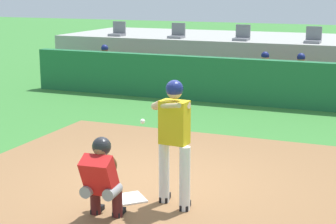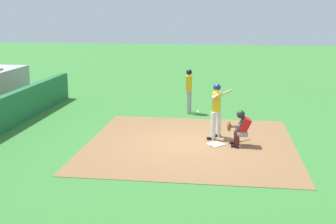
{
  "view_description": "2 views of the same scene",
  "coord_description": "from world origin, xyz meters",
  "px_view_note": "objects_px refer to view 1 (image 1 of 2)",
  "views": [
    {
      "loc": [
        3.43,
        -7.64,
        3.02
      ],
      "look_at": [
        0.0,
        0.7,
        1.0
      ],
      "focal_mm": 59.77,
      "sensor_mm": 36.0,
      "label": 1
    },
    {
      "loc": [
        -12.92,
        -1.03,
        4.07
      ],
      "look_at": [
        0.0,
        0.7,
        1.0
      ],
      "focal_mm": 46.38,
      "sensor_mm": 36.0,
      "label": 2
    }
  ],
  "objects_px": {
    "home_plate": "(129,198)",
    "stadium_seat_3": "(313,38)",
    "stadium_seat_2": "(242,36)",
    "catcher_crouched": "(102,175)",
    "dugout_player_2": "(299,77)",
    "stadium_seat_0": "(118,32)",
    "batter_at_plate": "(174,135)",
    "stadium_seat_1": "(177,34)",
    "dugout_player_1": "(263,75)",
    "dugout_player_0": "(103,65)"
  },
  "relations": [
    {
      "from": "catcher_crouched",
      "to": "stadium_seat_2",
      "type": "relative_size",
      "value": 3.47
    },
    {
      "from": "batter_at_plate",
      "to": "stadium_seat_0",
      "type": "bearing_deg",
      "value": 121.03
    },
    {
      "from": "batter_at_plate",
      "to": "dugout_player_0",
      "type": "bearing_deg",
      "value": 124.51
    },
    {
      "from": "stadium_seat_1",
      "to": "batter_at_plate",
      "type": "bearing_deg",
      "value": -68.78
    },
    {
      "from": "home_plate",
      "to": "stadium_seat_3",
      "type": "relative_size",
      "value": 0.92
    },
    {
      "from": "catcher_crouched",
      "to": "dugout_player_2",
      "type": "height_order",
      "value": "dugout_player_2"
    },
    {
      "from": "stadium_seat_2",
      "to": "stadium_seat_3",
      "type": "height_order",
      "value": "same"
    },
    {
      "from": "home_plate",
      "to": "stadium_seat_0",
      "type": "bearing_deg",
      "value": 118.02
    },
    {
      "from": "home_plate",
      "to": "stadium_seat_0",
      "type": "height_order",
      "value": "stadium_seat_0"
    },
    {
      "from": "batter_at_plate",
      "to": "catcher_crouched",
      "type": "relative_size",
      "value": 1.08
    },
    {
      "from": "dugout_player_1",
      "to": "stadium_seat_2",
      "type": "bearing_deg",
      "value": 119.97
    },
    {
      "from": "stadium_seat_0",
      "to": "stadium_seat_3",
      "type": "distance_m",
      "value": 6.5
    },
    {
      "from": "stadium_seat_3",
      "to": "dugout_player_1",
      "type": "bearing_deg",
      "value": -116.03
    },
    {
      "from": "batter_at_plate",
      "to": "dugout_player_1",
      "type": "height_order",
      "value": "batter_at_plate"
    },
    {
      "from": "dugout_player_1",
      "to": "stadium_seat_2",
      "type": "height_order",
      "value": "stadium_seat_2"
    },
    {
      "from": "stadium_seat_0",
      "to": "stadium_seat_3",
      "type": "xyz_separation_m",
      "value": [
        6.5,
        0.0,
        0.0
      ]
    },
    {
      "from": "dugout_player_1",
      "to": "stadium_seat_3",
      "type": "relative_size",
      "value": 2.71
    },
    {
      "from": "dugout_player_2",
      "to": "stadium_seat_3",
      "type": "relative_size",
      "value": 2.71
    },
    {
      "from": "batter_at_plate",
      "to": "stadium_seat_3",
      "type": "height_order",
      "value": "stadium_seat_3"
    },
    {
      "from": "catcher_crouched",
      "to": "stadium_seat_2",
      "type": "distance_m",
      "value": 10.98
    },
    {
      "from": "dugout_player_0",
      "to": "stadium_seat_0",
      "type": "height_order",
      "value": "stadium_seat_0"
    },
    {
      "from": "stadium_seat_1",
      "to": "stadium_seat_3",
      "type": "distance_m",
      "value": 4.33
    },
    {
      "from": "stadium_seat_0",
      "to": "stadium_seat_3",
      "type": "bearing_deg",
      "value": 0.0
    },
    {
      "from": "catcher_crouched",
      "to": "dugout_player_2",
      "type": "relative_size",
      "value": 1.28
    },
    {
      "from": "batter_at_plate",
      "to": "stadium_seat_1",
      "type": "distance_m",
      "value": 10.9
    },
    {
      "from": "batter_at_plate",
      "to": "dugout_player_2",
      "type": "xyz_separation_m",
      "value": [
        0.37,
        8.12,
        -0.36
      ]
    },
    {
      "from": "stadium_seat_1",
      "to": "stadium_seat_3",
      "type": "bearing_deg",
      "value": 0.0
    },
    {
      "from": "catcher_crouched",
      "to": "stadium_seat_2",
      "type": "height_order",
      "value": "stadium_seat_2"
    },
    {
      "from": "catcher_crouched",
      "to": "stadium_seat_0",
      "type": "height_order",
      "value": "stadium_seat_0"
    },
    {
      "from": "home_plate",
      "to": "stadium_seat_2",
      "type": "height_order",
      "value": "stadium_seat_2"
    },
    {
      "from": "catcher_crouched",
      "to": "dugout_player_0",
      "type": "bearing_deg",
      "value": 118.77
    },
    {
      "from": "batter_at_plate",
      "to": "dugout_player_0",
      "type": "distance_m",
      "value": 9.86
    },
    {
      "from": "dugout_player_2",
      "to": "stadium_seat_1",
      "type": "height_order",
      "value": "stadium_seat_1"
    },
    {
      "from": "dugout_player_1",
      "to": "stadium_seat_1",
      "type": "relative_size",
      "value": 2.71
    },
    {
      "from": "batter_at_plate",
      "to": "home_plate",
      "type": "bearing_deg",
      "value": -177.6
    },
    {
      "from": "home_plate",
      "to": "stadium_seat_1",
      "type": "xyz_separation_m",
      "value": [
        -3.25,
        10.18,
        1.51
      ]
    },
    {
      "from": "stadium_seat_0",
      "to": "dugout_player_1",
      "type": "bearing_deg",
      "value": -20.28
    },
    {
      "from": "stadium_seat_2",
      "to": "dugout_player_2",
      "type": "bearing_deg",
      "value": -43.49
    },
    {
      "from": "stadium_seat_1",
      "to": "stadium_seat_2",
      "type": "relative_size",
      "value": 1.0
    },
    {
      "from": "stadium_seat_0",
      "to": "catcher_crouched",
      "type": "bearing_deg",
      "value": -63.66
    },
    {
      "from": "dugout_player_2",
      "to": "stadium_seat_0",
      "type": "height_order",
      "value": "stadium_seat_0"
    },
    {
      "from": "home_plate",
      "to": "catcher_crouched",
      "type": "xyz_separation_m",
      "value": [
        -0.02,
        -0.72,
        0.59
      ]
    },
    {
      "from": "stadium_seat_2",
      "to": "home_plate",
      "type": "bearing_deg",
      "value": -83.92
    },
    {
      "from": "home_plate",
      "to": "stadium_seat_0",
      "type": "distance_m",
      "value": 11.63
    },
    {
      "from": "batter_at_plate",
      "to": "stadium_seat_2",
      "type": "relative_size",
      "value": 3.76
    },
    {
      "from": "stadium_seat_2",
      "to": "stadium_seat_3",
      "type": "xyz_separation_m",
      "value": [
        2.17,
        0.0,
        0.0
      ]
    },
    {
      "from": "batter_at_plate",
      "to": "stadium_seat_1",
      "type": "bearing_deg",
      "value": 111.22
    },
    {
      "from": "dugout_player_1",
      "to": "stadium_seat_1",
      "type": "bearing_deg",
      "value": 148.65
    },
    {
      "from": "dugout_player_0",
      "to": "stadium_seat_1",
      "type": "relative_size",
      "value": 2.71
    },
    {
      "from": "home_plate",
      "to": "stadium_seat_2",
      "type": "relative_size",
      "value": 0.92
    }
  ]
}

